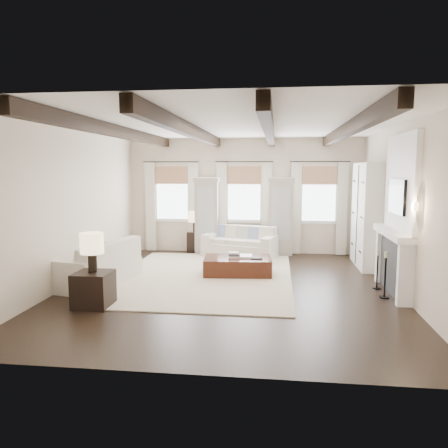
# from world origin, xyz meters

# --- Properties ---
(ground) EXTENTS (7.50, 7.50, 0.00)m
(ground) POSITION_xyz_m (0.00, 0.00, 0.00)
(ground) COLOR black
(ground) RESTS_ON ground
(room_shell) EXTENTS (6.54, 7.54, 3.22)m
(room_shell) POSITION_xyz_m (0.75, 0.90, 1.89)
(room_shell) COLOR beige
(room_shell) RESTS_ON ground
(area_rug) EXTENTS (3.78, 4.95, 0.02)m
(area_rug) POSITION_xyz_m (-0.65, 0.79, 0.01)
(area_rug) COLOR beige
(area_rug) RESTS_ON ground
(sofa_back) EXTENTS (2.08, 1.38, 0.82)m
(sofa_back) POSITION_xyz_m (-0.05, 3.11, 0.33)
(sofa_back) COLOR silver
(sofa_back) RESTS_ON ground
(sofa_left) EXTENTS (1.32, 2.18, 0.87)m
(sofa_left) POSITION_xyz_m (-2.68, -0.00, 0.36)
(sofa_left) COLOR silver
(sofa_left) RESTS_ON ground
(ottoman) EXTENTS (1.55, 1.04, 0.39)m
(ottoman) POSITION_xyz_m (0.06, 1.10, 0.19)
(ottoman) COLOR black
(ottoman) RESTS_ON ground
(tray) EXTENTS (0.53, 0.42, 0.04)m
(tray) POSITION_xyz_m (0.13, 1.16, 0.41)
(tray) COLOR white
(tray) RESTS_ON ottoman
(book_lower) EXTENTS (0.28, 0.22, 0.04)m
(book_lower) POSITION_xyz_m (-0.02, 1.08, 0.45)
(book_lower) COLOR #262628
(book_lower) RESTS_ON tray
(book_upper) EXTENTS (0.23, 0.19, 0.03)m
(book_upper) POSITION_xyz_m (-0.04, 1.14, 0.48)
(book_upper) COLOR beige
(book_upper) RESTS_ON book_lower
(book_loose) EXTENTS (0.25, 0.20, 0.03)m
(book_loose) POSITION_xyz_m (0.49, 1.00, 0.40)
(book_loose) COLOR #262628
(book_loose) RESTS_ON ottoman
(side_table_front) EXTENTS (0.60, 0.60, 0.60)m
(side_table_front) POSITION_xyz_m (-2.20, -1.47, 0.30)
(side_table_front) COLOR black
(side_table_front) RESTS_ON ground
(lamp_front) EXTENTS (0.39, 0.39, 0.68)m
(lamp_front) POSITION_xyz_m (-2.20, -1.47, 1.06)
(lamp_front) COLOR black
(lamp_front) RESTS_ON side_table_front
(side_table_back) EXTENTS (0.38, 0.38, 0.57)m
(side_table_back) POSITION_xyz_m (-1.40, 3.64, 0.29)
(side_table_back) COLOR black
(side_table_back) RESTS_ON ground
(lamp_back) EXTENTS (0.34, 0.34, 0.59)m
(lamp_back) POSITION_xyz_m (-1.40, 3.64, 0.98)
(lamp_back) COLOR black
(lamp_back) RESTS_ON side_table_back
(candlestick_near) EXTENTS (0.17, 0.17, 0.86)m
(candlestick_near) POSITION_xyz_m (2.90, -0.36, 0.36)
(candlestick_near) COLOR black
(candlestick_near) RESTS_ON ground
(candlestick_far) EXTENTS (0.16, 0.16, 0.77)m
(candlestick_far) POSITION_xyz_m (2.90, 0.27, 0.32)
(candlestick_far) COLOR black
(candlestick_far) RESTS_ON ground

